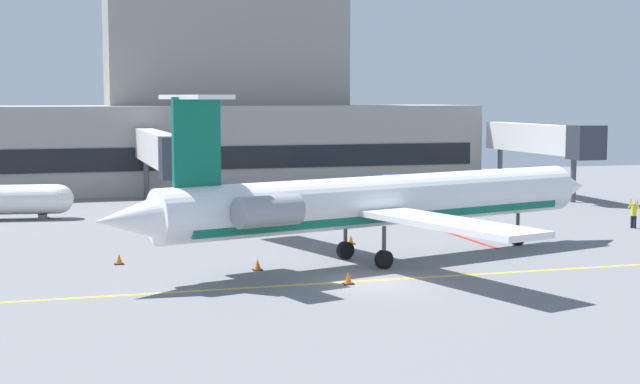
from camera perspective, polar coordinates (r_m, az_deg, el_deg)
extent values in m
cube|color=slate|center=(42.57, 3.45, -5.56)|extent=(120.00, 120.00, 0.10)
cube|color=yellow|center=(43.03, 3.22, -5.36)|extent=(108.00, 0.24, 0.01)
cube|color=red|center=(56.04, 8.91, -2.82)|extent=(0.30, 8.00, 0.01)
cube|color=gray|center=(85.29, -10.56, 2.62)|extent=(60.59, 11.03, 7.53)
cube|color=gray|center=(89.19, -5.73, 8.49)|extent=(21.91, 7.72, 10.10)
cube|color=black|center=(79.81, -10.12, 1.97)|extent=(58.16, 0.12, 1.95)
cube|color=silver|center=(82.57, 12.74, 3.20)|extent=(1.40, 14.65, 2.40)
cube|color=#2D333D|center=(75.52, 15.81, 2.90)|extent=(2.40, 2.00, 2.64)
cylinder|color=#4C4C51|center=(87.86, 10.83, 1.42)|extent=(0.44, 0.44, 3.61)
cylinder|color=#4C4C51|center=(77.16, 15.07, 0.74)|extent=(0.44, 0.44, 3.61)
cube|color=silver|center=(69.97, -9.75, 2.59)|extent=(1.40, 19.63, 2.40)
cube|color=#2D333D|center=(59.36, -8.49, 2.06)|extent=(2.40, 2.00, 2.64)
cylinder|color=#4C4C51|center=(78.41, -10.46, 0.81)|extent=(0.44, 0.44, 3.33)
cylinder|color=#4C4C51|center=(61.29, -8.68, -0.52)|extent=(0.44, 0.44, 3.33)
cylinder|color=white|center=(47.62, 3.90, -0.51)|extent=(24.44, 9.45, 2.53)
cube|color=#0C664C|center=(47.70, 3.90, -1.34)|extent=(21.99, 8.50, 0.45)
cone|color=white|center=(56.57, 14.67, 0.31)|extent=(3.37, 3.16, 2.48)
cone|color=white|center=(40.96, -11.35, -1.63)|extent=(3.76, 2.99, 2.15)
cube|color=white|center=(52.16, -1.26, -0.37)|extent=(5.34, 10.35, 0.28)
cube|color=white|center=(42.11, 7.82, -1.89)|extent=(5.34, 10.35, 0.28)
cylinder|color=gray|center=(45.06, -5.70, -0.64)|extent=(3.30, 2.19, 1.39)
cylinder|color=gray|center=(41.58, -3.16, -1.15)|extent=(3.30, 2.19, 1.39)
cube|color=#0C664C|center=(41.93, -7.48, 3.03)|extent=(2.25, 0.88, 3.93)
cube|color=white|center=(41.89, -7.51, 5.72)|extent=(2.84, 4.38, 0.20)
cylinder|color=#3F3F44|center=(53.98, 11.88, -1.73)|extent=(0.20, 0.20, 1.39)
cylinder|color=black|center=(54.11, 11.86, -2.70)|extent=(0.96, 0.59, 0.90)
cylinder|color=#3F3F44|center=(48.44, 1.55, -2.46)|extent=(0.20, 0.20, 1.39)
cylinder|color=black|center=(48.58, 1.55, -3.54)|extent=(0.96, 0.59, 0.90)
cylinder|color=#3F3F44|center=(45.80, 3.89, -2.95)|extent=(0.20, 0.20, 1.39)
cylinder|color=black|center=(45.95, 3.89, -4.09)|extent=(0.96, 0.59, 0.90)
cube|color=#1E4CB2|center=(74.08, 4.91, -0.18)|extent=(3.37, 1.83, 0.62)
cube|color=#1A4197|center=(73.62, 4.25, 0.54)|extent=(1.38, 1.59, 1.30)
cylinder|color=black|center=(72.87, 4.34, -0.52)|extent=(0.71, 0.30, 0.70)
cylinder|color=black|center=(74.45, 3.82, -0.38)|extent=(0.71, 0.30, 0.70)
cylinder|color=black|center=(73.81, 6.00, -0.45)|extent=(0.71, 0.30, 0.70)
cylinder|color=black|center=(75.36, 5.45, -0.32)|extent=(0.71, 0.30, 0.70)
cube|color=#1E4CB2|center=(68.34, 7.07, -0.67)|extent=(2.44, 3.46, 0.69)
cube|color=#1A4197|center=(69.12, 6.99, 0.08)|extent=(1.74, 1.62, 0.92)
cylinder|color=black|center=(69.37, 6.31, -0.85)|extent=(0.47, 0.75, 0.70)
cylinder|color=black|center=(69.56, 7.61, -0.85)|extent=(0.47, 0.75, 0.70)
cylinder|color=black|center=(67.21, 6.50, -1.07)|extent=(0.47, 0.75, 0.70)
cylinder|color=black|center=(67.40, 7.85, -1.07)|extent=(0.47, 0.75, 0.70)
cylinder|color=white|center=(67.27, -17.90, -0.44)|extent=(5.88, 2.82, 2.03)
sphere|color=white|center=(66.86, -15.51, -0.40)|extent=(1.98, 1.98, 1.98)
cube|color=#59595B|center=(67.39, -16.43, -1.40)|extent=(0.60, 1.82, 0.35)
cylinder|color=#191E33|center=(63.02, 18.51, -1.74)|extent=(0.18, 0.18, 0.80)
cylinder|color=#191E33|center=(63.11, 18.35, -1.72)|extent=(0.18, 0.18, 0.80)
cylinder|color=yellow|center=(62.98, 18.45, -1.10)|extent=(0.34, 0.34, 0.60)
sphere|color=tan|center=(62.93, 18.46, -0.72)|extent=(0.24, 0.24, 0.24)
cylinder|color=yellow|center=(62.84, 18.64, -0.77)|extent=(0.26, 0.39, 0.50)
cylinder|color=#F2590C|center=(62.81, 18.64, -0.58)|extent=(0.06, 0.06, 0.28)
cylinder|color=yellow|center=(63.03, 18.28, -0.74)|extent=(0.26, 0.39, 0.50)
cylinder|color=#F2590C|center=(63.01, 18.29, -0.54)|extent=(0.06, 0.06, 0.28)
cone|color=orange|center=(48.07, -12.06, -3.98)|extent=(0.36, 0.36, 0.55)
cube|color=black|center=(48.11, -12.05, -4.28)|extent=(0.47, 0.47, 0.04)
cone|color=orange|center=(42.12, 1.72, -5.22)|extent=(0.36, 0.36, 0.55)
cube|color=black|center=(42.17, 1.72, -5.56)|extent=(0.47, 0.47, 0.04)
cone|color=orange|center=(53.44, 1.87, -2.88)|extent=(0.36, 0.36, 0.55)
cube|color=black|center=(53.48, 1.87, -3.15)|extent=(0.47, 0.47, 0.04)
cone|color=orange|center=(45.53, -3.80, -4.40)|extent=(0.36, 0.36, 0.55)
cube|color=black|center=(45.58, -3.80, -4.72)|extent=(0.47, 0.47, 0.04)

